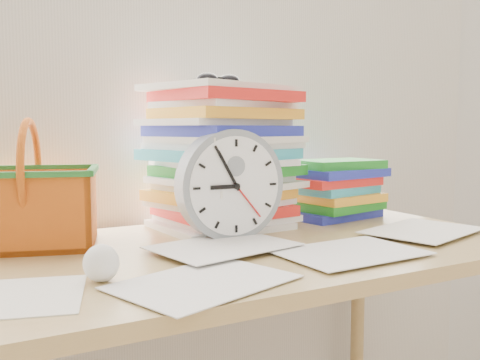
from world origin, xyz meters
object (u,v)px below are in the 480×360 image
desk (226,280)px  clock (230,185)px  paper_stack (224,157)px  basket (31,184)px  book_stack (335,189)px

desk → clock: bearing=54.8°
desk → paper_stack: size_ratio=3.76×
desk → basket: 0.48m
clock → basket: bearing=160.3°
desk → clock: size_ratio=5.39×
basket → book_stack: bearing=15.6°
desk → paper_stack: 0.36m
basket → desk: bearing=-12.7°
clock → basket: (-0.42, 0.15, 0.01)m
desk → book_stack: (0.46, 0.20, 0.16)m
desk → clock: 0.22m
book_stack → desk: bearing=-157.0°
paper_stack → basket: (-0.48, -0.01, -0.05)m
book_stack → basket: 0.84m
paper_stack → basket: size_ratio=1.34×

